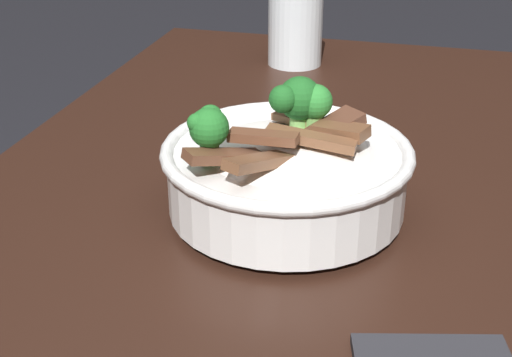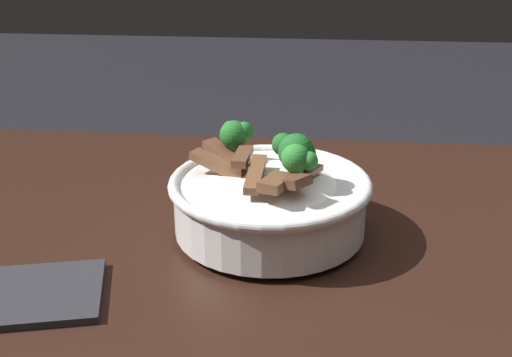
{
  "view_description": "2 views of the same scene",
  "coord_description": "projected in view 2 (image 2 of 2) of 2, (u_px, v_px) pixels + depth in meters",
  "views": [
    {
      "loc": [
        -0.6,
        -0.04,
        1.08
      ],
      "look_at": [
        -0.02,
        0.12,
        0.78
      ],
      "focal_mm": 51.09,
      "sensor_mm": 36.0,
      "label": 1
    },
    {
      "loc": [
        0.02,
        -0.58,
        1.1
      ],
      "look_at": [
        -0.04,
        0.09,
        0.81
      ],
      "focal_mm": 46.39,
      "sensor_mm": 36.0,
      "label": 2
    }
  ],
  "objects": [
    {
      "name": "folded_napkin",
      "position": [
        28.0,
        295.0,
        0.63
      ],
      "size": [
        0.16,
        0.14,
        0.01
      ],
      "primitive_type": "cube",
      "rotation": [
        0.0,
        0.0,
        0.24
      ],
      "color": "#28282D",
      "rests_on": "dining_table"
    },
    {
      "name": "rice_bowl",
      "position": [
        270.0,
        198.0,
        0.74
      ],
      "size": [
        0.23,
        0.23,
        0.12
      ],
      "color": "white",
      "rests_on": "dining_table"
    }
  ]
}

